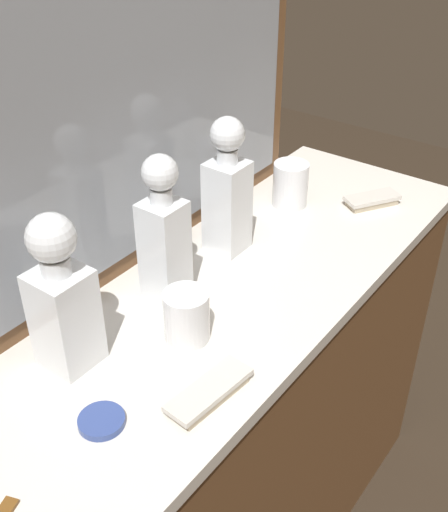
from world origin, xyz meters
The scene contains 10 objects.
dresser centered at (0.00, 0.00, 0.45)m, with size 1.38×0.45×0.90m.
dresser_mirror centered at (0.00, 0.21, 1.29)m, with size 1.02×0.03×0.78m.
crystal_decanter_left centered at (0.13, 0.09, 1.02)m, with size 0.08×0.08×0.30m.
crystal_decanter_far_right centered at (-0.08, 0.08, 1.02)m, with size 0.07×0.07×0.29m.
crystal_decanter_far_left centered at (-0.31, 0.09, 1.02)m, with size 0.09×0.09×0.28m.
crystal_tumbler_front centered at (0.37, 0.08, 0.95)m, with size 0.08×0.08×0.11m.
crystal_tumbler_far_right centered at (-0.15, -0.03, 0.95)m, with size 0.08×0.08×0.10m.
silver_brush_far_left centered at (0.49, -0.08, 0.92)m, with size 0.14×0.11×0.02m.
silver_brush_left centered at (-0.25, -0.15, 0.92)m, with size 0.16×0.07×0.02m.
porcelain_dish centered at (-0.38, -0.05, 0.91)m, with size 0.07×0.07×0.01m.
Camera 1 is at (-0.81, -0.60, 1.65)m, focal length 44.73 mm.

